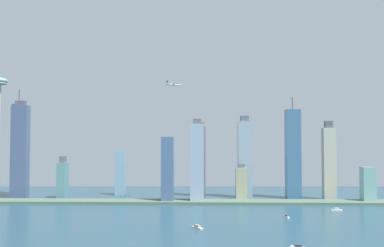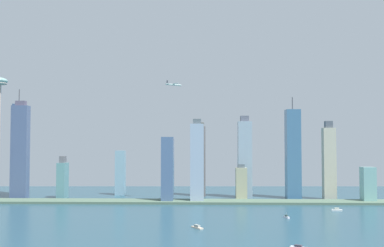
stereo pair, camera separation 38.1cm
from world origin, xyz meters
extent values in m
cube|color=#536C58|center=(0.00, 479.96, 1.76)|extent=(867.48, 47.29, 3.52)
cube|color=#465F87|center=(-286.30, 579.15, 81.48)|extent=(14.90, 27.00, 162.95)
cylinder|color=#4C4C51|center=(-286.30, 579.15, 176.52)|extent=(1.60, 1.60, 27.14)
cube|color=#BDB8A1|center=(253.63, 527.44, 58.91)|extent=(20.26, 16.03, 117.82)
cube|color=#4E5762|center=(253.63, 527.44, 123.52)|extent=(12.16, 9.62, 11.39)
cube|color=#89B0C2|center=(-102.95, 585.60, 39.79)|extent=(17.29, 14.12, 79.58)
cube|color=#A6A786|center=(107.85, 511.34, 26.35)|extent=(17.62, 19.12, 52.71)
cube|color=slate|center=(107.85, 511.34, 55.70)|extent=(10.57, 11.47, 5.98)
cube|color=#4B5D83|center=(-261.71, 526.84, 77.93)|extent=(27.23, 16.62, 155.85)
cube|color=#5E566B|center=(-261.71, 526.84, 159.95)|extent=(16.34, 9.97, 8.18)
cube|color=slate|center=(43.88, 573.69, 61.02)|extent=(12.07, 23.83, 122.04)
cube|color=#646154|center=(43.88, 573.69, 125.53)|extent=(7.24, 14.30, 6.98)
cube|color=teal|center=(197.26, 541.68, 74.65)|extent=(23.67, 24.80, 149.30)
cylinder|color=#4C4C51|center=(197.26, 541.68, 159.94)|extent=(1.60, 1.60, 21.27)
cube|color=#9EB1C9|center=(36.73, 485.94, 61.32)|extent=(20.93, 27.12, 122.65)
cube|color=#535F65|center=(36.73, 485.94, 126.51)|extent=(12.56, 16.27, 7.73)
cube|color=#94A9BA|center=(117.03, 551.27, 64.83)|extent=(23.07, 26.79, 129.66)
cube|color=slate|center=(117.03, 551.27, 134.54)|extent=(13.84, 16.07, 9.75)
cube|color=#7DB2AC|center=(302.87, 487.74, 27.66)|extent=(19.71, 21.00, 55.32)
cube|color=#5E9195|center=(-191.63, 534.95, 29.78)|extent=(13.73, 25.63, 59.56)
cube|color=slate|center=(-191.63, 534.95, 65.21)|extent=(8.24, 15.38, 11.30)
cube|color=#4B668D|center=(-9.37, 482.31, 51.05)|extent=(18.58, 27.48, 102.10)
cube|color=white|center=(149.11, 332.80, 1.07)|extent=(6.65, 10.65, 2.14)
cube|color=#2A3F3B|center=(149.11, 332.80, 2.94)|extent=(3.65, 4.98, 1.62)
cylinder|color=silver|center=(149.11, 332.80, 5.39)|extent=(0.24, 0.24, 3.27)
cube|color=beige|center=(40.77, 260.90, 0.63)|extent=(13.68, 16.89, 1.26)
cube|color=#9BA29D|center=(40.77, 260.90, 2.48)|extent=(6.98, 8.10, 2.43)
cube|color=#3B3844|center=(129.50, 162.42, 3.04)|extent=(6.94, 5.95, 1.68)
cube|color=white|center=(228.26, 395.62, 1.12)|extent=(14.26, 6.07, 2.23)
cube|color=silver|center=(228.26, 395.62, 3.28)|extent=(6.44, 3.62, 2.09)
cylinder|color=#A8C5C0|center=(-2.62, 512.49, 188.70)|extent=(24.52, 19.24, 2.63)
sphere|color=#A8C5C0|center=(8.86, 521.05, 188.70)|extent=(2.63, 2.63, 2.63)
cube|color=#A8C5C0|center=(-2.62, 512.49, 189.88)|extent=(19.41, 24.40, 0.50)
cube|color=#A8C5C0|center=(-12.25, 505.29, 189.09)|extent=(7.74, 9.25, 0.40)
cube|color=#2D333D|center=(-12.25, 505.29, 192.51)|extent=(2.20, 1.82, 5.00)
camera|label=1|loc=(49.41, -239.91, 89.62)|focal=43.14mm
camera|label=2|loc=(49.79, -239.89, 89.62)|focal=43.14mm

